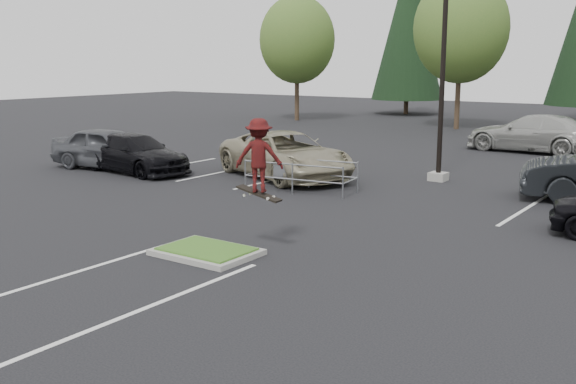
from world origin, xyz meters
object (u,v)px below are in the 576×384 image
Objects in this scene: light_pole at (444,53)px; cart_corral at (290,171)px; skateboarder at (259,156)px; car_l_tan at (285,155)px; decid_b at (461,32)px; car_l_black at (134,153)px; decid_a at (297,42)px; car_l_grey at (109,148)px; car_far_silver at (533,133)px; conif_a at (409,25)px.

cart_corral is (-3.41, -4.56, -3.91)m from light_pole.
skateboarder is 9.99m from car_l_tan.
light_pole is 1.05× the size of decid_b.
car_l_black is (-3.99, -23.53, -5.30)m from decid_b.
light_pole is at bearing -39.52° from car_l_tan.
light_pole is 5.45× the size of skateboarder.
skateboarder is at bearing -125.03° from car_l_tan.
skateboarder reaches higher than car_l_tan.
decid_a is at bearing -84.74° from skateboarder.
car_far_silver is at bearing -48.38° from car_l_grey.
skateboarder is 0.36× the size of car_l_black.
skateboarder is 0.30× the size of car_far_silver.
car_l_tan is 13.77m from car_far_silver.
skateboarder is (18.73, -29.03, -3.39)m from decid_a.
skateboarder is at bearing -88.83° from light_pole.
car_l_grey is 19.57m from car_far_silver.
car_l_tan is 6.01m from car_l_black.
light_pole reaches higher than car_l_tan.
car_l_tan reaches higher than car_l_grey.
car_l_tan is at bearing -79.38° from car_l_grey.
light_pole is 1.65× the size of car_l_tan.
skateboarder is (0.22, -11.00, -2.37)m from light_pole.
car_l_grey reaches higher than car_l_black.
cart_corral is at bearing -71.18° from conif_a.
car_far_silver is (7.09, -8.53, -5.15)m from decid_b.
light_pole reaches higher than car_far_silver.
light_pole is 10.67m from car_far_silver.
cart_corral is at bearing -56.23° from decid_a.
skateboarder is 0.38× the size of car_l_grey.
decid_b is at bearing 109.35° from light_pole.
car_l_tan reaches higher than cart_corral.
decid_b is at bearing 2.39° from decid_a.
conif_a is 33.84m from car_l_black.
skateboarder is at bearing -124.55° from car_l_grey.
conif_a is (-14.50, 28.00, 2.54)m from light_pole.
skateboarder is (14.72, -39.00, -4.91)m from conif_a.
skateboarder is at bearing -57.17° from decid_a.
car_l_black is 1.04× the size of car_l_grey.
conif_a is (4.01, 9.97, 1.52)m from decid_a.
conif_a is at bearing 101.13° from cart_corral.
car_l_black is at bearing 175.89° from cart_corral.
car_l_grey is (6.51, -23.03, -4.75)m from decid_a.
skateboarder is at bearing -77.16° from decid_b.
car_l_grey is at bearing 175.27° from cart_corral.
conif_a is at bearing 40.38° from car_l_tan.
decid_b is 1.89× the size of car_l_black.
cart_corral is at bearing -11.23° from car_far_silver.
car_l_grey is at bearing -35.90° from car_far_silver.
decid_b is 21.80m from car_l_tan.
car_far_silver is (11.08, 15.00, 0.15)m from car_l_black.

